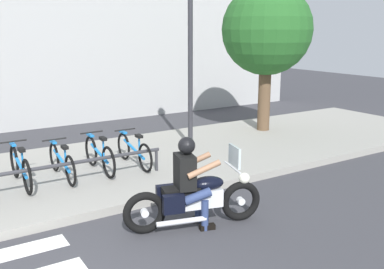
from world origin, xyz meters
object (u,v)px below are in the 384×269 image
at_px(motorcycle, 195,198).
at_px(street_lamp, 190,44).
at_px(tree_near_rack, 267,31).
at_px(rider, 190,176).
at_px(bicycle_4, 99,155).
at_px(bike_rack, 49,168).
at_px(bicycle_3, 62,162).
at_px(bicycle_2, 20,167).
at_px(bicycle_5, 134,150).

height_order(motorcycle, street_lamp, street_lamp).
bearing_deg(tree_near_rack, motorcycle, -140.65).
xyz_separation_m(rider, bicycle_4, (-0.36, 2.91, -0.33)).
xyz_separation_m(bicycle_4, bike_rack, (-1.15, -0.55, 0.07)).
relative_size(rider, tree_near_rack, 0.34).
xyz_separation_m(rider, bike_rack, (-1.51, 2.36, -0.26)).
bearing_deg(motorcycle, rider, 162.49).
bearing_deg(bicycle_3, street_lamp, 12.21).
xyz_separation_m(bicycle_2, bike_rack, (0.38, -0.55, 0.06)).
height_order(motorcycle, bicycle_4, motorcycle).
height_order(rider, bike_rack, rider).
distance_m(motorcycle, street_lamp, 4.83).
bearing_deg(tree_near_rack, bicycle_3, -169.53).
distance_m(motorcycle, bicycle_5, 2.96).
relative_size(bicycle_2, bicycle_5, 1.04).
distance_m(bicycle_4, street_lamp, 3.50).
height_order(bicycle_4, bicycle_5, bicycle_4).
bearing_deg(bicycle_4, motorcycle, -81.66).
bearing_deg(bicycle_5, bicycle_3, 179.99).
relative_size(bicycle_2, tree_near_rack, 0.41).
xyz_separation_m(bicycle_3, bicycle_5, (1.54, -0.00, 0.00)).
bearing_deg(motorcycle, bike_rack, 123.60).
height_order(bicycle_3, tree_near_rack, tree_near_rack).
height_order(motorcycle, tree_near_rack, tree_near_rack).
distance_m(motorcycle, rider, 0.38).
xyz_separation_m(motorcycle, bicycle_4, (-0.43, 2.94, 0.04)).
height_order(bicycle_2, bicycle_3, bicycle_2).
height_order(rider, bicycle_5, rider).
bearing_deg(bike_rack, rider, -57.39).
bearing_deg(bike_rack, street_lamp, 18.79).
distance_m(bicycle_2, bicycle_5, 2.31).
relative_size(bicycle_5, tree_near_rack, 0.39).
xyz_separation_m(rider, tree_near_rack, (5.05, 4.06, 2.13)).
bearing_deg(bicycle_4, tree_near_rack, 11.94).
relative_size(motorcycle, bicycle_3, 1.31).
height_order(bicycle_4, tree_near_rack, tree_near_rack).
xyz_separation_m(motorcycle, bicycle_3, (-1.20, 2.94, 0.02)).
xyz_separation_m(bicycle_3, bicycle_4, (0.77, -0.00, 0.02)).
bearing_deg(bicycle_2, motorcycle, -56.18).
distance_m(bike_rack, tree_near_rack, 7.19).
bearing_deg(bicycle_4, bicycle_5, 0.10).
xyz_separation_m(rider, bicycle_5, (0.41, 2.92, -0.35)).
distance_m(bicycle_2, bicycle_4, 1.54).
xyz_separation_m(bicycle_4, tree_near_rack, (5.41, 1.14, 2.46)).
bearing_deg(motorcycle, bicycle_4, 98.34).
relative_size(bicycle_2, bicycle_4, 1.07).
distance_m(rider, bike_rack, 2.82).
bearing_deg(bike_rack, bicycle_2, 124.74).
bearing_deg(bicycle_3, motorcycle, -67.80).
xyz_separation_m(motorcycle, tree_near_rack, (4.98, 4.08, 2.49)).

